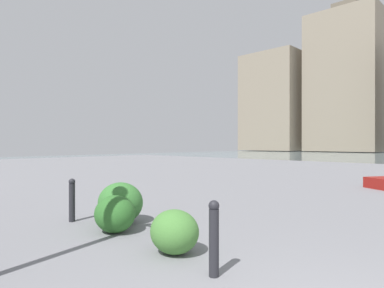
% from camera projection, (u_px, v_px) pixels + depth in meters
% --- Properties ---
extents(building_annex, '(13.73, 12.16, 30.31)m').
position_uv_depth(building_annex, '(347.00, 83.00, 67.84)').
color(building_annex, gray).
rests_on(building_annex, ground).
extents(building_highrise, '(13.10, 15.40, 21.96)m').
position_uv_depth(building_highrise, '(280.00, 104.00, 78.11)').
color(building_highrise, gray).
rests_on(building_highrise, ground).
extents(bollard_near, '(0.13, 0.13, 0.90)m').
position_uv_depth(bollard_near, '(214.00, 237.00, 3.90)').
color(bollard_near, '#232328').
rests_on(bollard_near, ground).
extents(bollard_mid, '(0.13, 0.13, 0.87)m').
position_uv_depth(bollard_mid, '(72.00, 199.00, 6.63)').
color(bollard_mid, '#232328').
rests_on(bollard_mid, ground).
extents(shrub_low, '(0.94, 0.85, 0.80)m').
position_uv_depth(shrub_low, '(120.00, 203.00, 6.52)').
color(shrub_low, '#387533').
rests_on(shrub_low, ground).
extents(shrub_round, '(0.74, 0.66, 0.63)m').
position_uv_depth(shrub_round, '(174.00, 232.00, 4.70)').
color(shrub_round, '#477F38').
rests_on(shrub_round, ground).
extents(shrub_wide, '(0.77, 0.69, 0.65)m').
position_uv_depth(shrub_wide, '(115.00, 214.00, 5.82)').
color(shrub_wide, '#2D6628').
rests_on(shrub_wide, ground).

